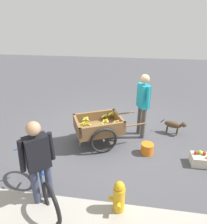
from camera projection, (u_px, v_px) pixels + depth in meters
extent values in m
plane|color=#47474C|center=(107.00, 135.00, 5.45)|extent=(24.00, 24.00, 0.00)
cube|color=brown|center=(99.00, 129.00, 4.97)|extent=(1.34, 1.20, 0.10)
cube|color=brown|center=(77.00, 125.00, 4.76)|extent=(0.40, 0.75, 0.24)
cube|color=brown|center=(119.00, 119.00, 5.04)|extent=(0.40, 0.75, 0.24)
cube|color=brown|center=(103.00, 130.00, 4.58)|extent=(1.02, 0.54, 0.24)
cube|color=brown|center=(95.00, 116.00, 5.22)|extent=(1.02, 0.54, 0.24)
torus|color=black|center=(104.00, 141.00, 4.62)|extent=(0.60, 0.33, 0.64)
torus|color=black|center=(94.00, 123.00, 5.39)|extent=(0.60, 0.33, 0.64)
cylinder|color=#9E9EA8|center=(99.00, 131.00, 5.01)|extent=(0.42, 0.81, 0.04)
cylinder|color=brown|center=(136.00, 125.00, 4.84)|extent=(0.51, 0.27, 0.04)
cylinder|color=brown|center=(125.00, 113.00, 5.43)|extent=(0.51, 0.27, 0.04)
cylinder|color=#9E9EA8|center=(80.00, 139.00, 4.94)|extent=(0.04, 0.04, 0.35)
ellipsoid|color=gold|center=(86.00, 119.00, 5.01)|extent=(0.18, 0.07, 0.14)
ellipsoid|color=gold|center=(86.00, 119.00, 5.00)|extent=(0.16, 0.16, 0.05)
ellipsoid|color=gold|center=(85.00, 119.00, 4.98)|extent=(0.18, 0.11, 0.13)
ellipsoid|color=gold|center=(105.00, 116.00, 5.24)|extent=(0.15, 0.16, 0.14)
ellipsoid|color=gold|center=(105.00, 116.00, 5.22)|extent=(0.18, 0.13, 0.04)
ellipsoid|color=gold|center=(104.00, 116.00, 5.21)|extent=(0.18, 0.12, 0.13)
ellipsoid|color=gold|center=(83.00, 125.00, 4.86)|extent=(0.15, 0.15, 0.15)
ellipsoid|color=gold|center=(82.00, 125.00, 4.85)|extent=(0.19, 0.07, 0.10)
ellipsoid|color=gold|center=(82.00, 125.00, 4.83)|extent=(0.18, 0.07, 0.05)
ellipsoid|color=gold|center=(81.00, 125.00, 4.82)|extent=(0.18, 0.14, 0.11)
ellipsoid|color=gold|center=(81.00, 124.00, 4.81)|extent=(0.18, 0.09, 0.13)
ellipsoid|color=gold|center=(88.00, 125.00, 4.69)|extent=(0.18, 0.11, 0.14)
ellipsoid|color=gold|center=(87.00, 125.00, 4.67)|extent=(0.18, 0.07, 0.05)
ellipsoid|color=gold|center=(86.00, 125.00, 4.66)|extent=(0.18, 0.06, 0.14)
ellipsoid|color=gold|center=(117.00, 122.00, 4.83)|extent=(0.18, 0.10, 0.12)
ellipsoid|color=gold|center=(116.00, 122.00, 4.81)|extent=(0.18, 0.14, 0.05)
ellipsoid|color=gold|center=(116.00, 122.00, 4.80)|extent=(0.18, 0.06, 0.13)
ellipsoid|color=gold|center=(112.00, 114.00, 5.25)|extent=(0.18, 0.06, 0.13)
ellipsoid|color=gold|center=(112.00, 114.00, 5.24)|extent=(0.16, 0.16, 0.09)
ellipsoid|color=gold|center=(111.00, 114.00, 5.23)|extent=(0.16, 0.16, 0.05)
ellipsoid|color=gold|center=(111.00, 114.00, 5.22)|extent=(0.19, 0.11, 0.09)
ellipsoid|color=gold|center=(111.00, 114.00, 5.20)|extent=(0.16, 0.14, 0.15)
ellipsoid|color=gold|center=(85.00, 122.00, 5.06)|extent=(0.18, 0.06, 0.14)
ellipsoid|color=gold|center=(85.00, 122.00, 5.05)|extent=(0.16, 0.16, 0.08)
ellipsoid|color=gold|center=(84.00, 122.00, 5.04)|extent=(0.19, 0.08, 0.08)
ellipsoid|color=gold|center=(84.00, 122.00, 5.02)|extent=(0.16, 0.15, 0.13)
ellipsoid|color=gold|center=(106.00, 121.00, 5.03)|extent=(0.19, 0.06, 0.12)
ellipsoid|color=gold|center=(106.00, 121.00, 5.02)|extent=(0.18, 0.14, 0.09)
ellipsoid|color=gold|center=(105.00, 121.00, 5.01)|extent=(0.16, 0.17, 0.09)
ellipsoid|color=gold|center=(105.00, 121.00, 4.99)|extent=(0.18, 0.09, 0.14)
ellipsoid|color=gold|center=(101.00, 125.00, 4.92)|extent=(0.17, 0.11, 0.15)
ellipsoid|color=gold|center=(101.00, 125.00, 4.91)|extent=(0.19, 0.11, 0.09)
ellipsoid|color=gold|center=(101.00, 125.00, 4.90)|extent=(0.18, 0.13, 0.05)
ellipsoid|color=gold|center=(100.00, 125.00, 4.89)|extent=(0.18, 0.14, 0.09)
ellipsoid|color=gold|center=(100.00, 125.00, 4.87)|extent=(0.18, 0.08, 0.15)
cylinder|color=#4C4742|center=(143.00, 124.00, 5.18)|extent=(0.11, 0.11, 0.82)
cylinder|color=#4C4742|center=(139.00, 120.00, 5.37)|extent=(0.11, 0.11, 0.82)
cube|color=teal|center=(143.00, 96.00, 4.98)|extent=(0.33, 0.39, 0.58)
sphere|color=tan|center=(145.00, 79.00, 4.80)|extent=(0.22, 0.22, 0.22)
cylinder|color=teal|center=(148.00, 98.00, 4.78)|extent=(0.08, 0.18, 0.53)
cylinder|color=teal|center=(140.00, 92.00, 5.16)|extent=(0.08, 0.15, 0.53)
torus|color=black|center=(31.00, 167.00, 3.79)|extent=(0.50, 0.52, 0.66)
torus|color=black|center=(51.00, 203.00, 3.05)|extent=(0.50, 0.52, 0.66)
cylinder|color=#234C93|center=(37.00, 164.00, 3.25)|extent=(0.44, 0.46, 0.04)
cylinder|color=#234C93|center=(41.00, 177.00, 3.24)|extent=(0.10, 0.10, 0.45)
cylinder|color=#234C93|center=(35.00, 169.00, 3.48)|extent=(0.39, 0.41, 0.43)
ellipsoid|color=black|center=(39.00, 164.00, 3.11)|extent=(0.20, 0.08, 0.06)
cylinder|color=#234C93|center=(27.00, 146.00, 3.55)|extent=(0.35, 0.34, 0.03)
cylinder|color=#333851|center=(36.00, 189.00, 3.23)|extent=(0.11, 0.11, 0.77)
cylinder|color=#333851|center=(49.00, 183.00, 3.34)|extent=(0.11, 0.11, 0.77)
cube|color=black|center=(37.00, 153.00, 3.01)|extent=(0.38, 0.38, 0.54)
sphere|color=tan|center=(33.00, 129.00, 2.84)|extent=(0.21, 0.21, 0.21)
cylinder|color=black|center=(21.00, 156.00, 2.89)|extent=(0.08, 0.13, 0.50)
cylinder|color=black|center=(51.00, 146.00, 3.12)|extent=(0.08, 0.12, 0.49)
ellipsoid|color=#4C3823|center=(173.00, 124.00, 5.44)|extent=(0.47, 0.32, 0.18)
sphere|color=#4C3823|center=(184.00, 125.00, 5.30)|extent=(0.14, 0.14, 0.14)
cylinder|color=#4C3823|center=(163.00, 121.00, 5.55)|extent=(0.11, 0.06, 0.12)
cylinder|color=#4C3823|center=(177.00, 131.00, 5.50)|extent=(0.04, 0.04, 0.18)
cylinder|color=#4C3823|center=(177.00, 132.00, 5.42)|extent=(0.04, 0.04, 0.18)
cylinder|color=#4C3823|center=(167.00, 128.00, 5.62)|extent=(0.04, 0.04, 0.18)
cylinder|color=#4C3823|center=(167.00, 130.00, 5.53)|extent=(0.04, 0.04, 0.18)
cylinder|color=gold|center=(119.00, 202.00, 3.14)|extent=(0.18, 0.18, 0.55)
sphere|color=gold|center=(119.00, 187.00, 3.00)|extent=(0.16, 0.16, 0.16)
cylinder|color=gold|center=(112.00, 199.00, 3.13)|extent=(0.10, 0.07, 0.07)
cylinder|color=gold|center=(118.00, 205.00, 3.01)|extent=(0.07, 0.10, 0.07)
cylinder|color=orange|center=(147.00, 149.00, 4.68)|extent=(0.28, 0.28, 0.25)
cube|color=beige|center=(202.00, 160.00, 4.33)|extent=(0.44, 0.32, 0.22)
sphere|color=#99BF33|center=(200.00, 152.00, 4.33)|extent=(0.09, 0.09, 0.09)
sphere|color=#B23319|center=(196.00, 153.00, 4.32)|extent=(0.08, 0.08, 0.08)
sphere|color=#99BF33|center=(200.00, 153.00, 4.32)|extent=(0.08, 0.08, 0.08)
sphere|color=#B23319|center=(205.00, 153.00, 4.29)|extent=(0.08, 0.08, 0.08)
sphere|color=red|center=(200.00, 152.00, 4.36)|extent=(0.07, 0.07, 0.07)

